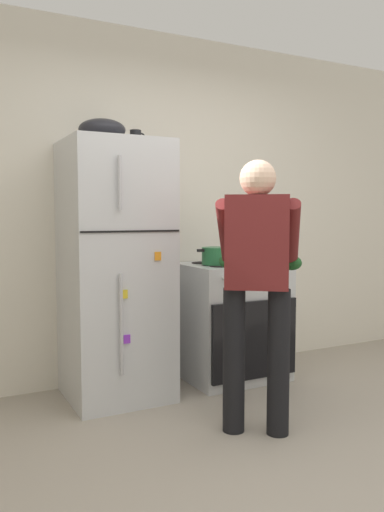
# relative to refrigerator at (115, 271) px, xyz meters

# --- Properties ---
(ground) EXTENTS (8.00, 8.00, 0.00)m
(ground) POSITION_rel_refrigerator_xyz_m (0.41, -1.57, -0.90)
(ground) COLOR #9E9384
(kitchen_wall_back) EXTENTS (6.00, 0.10, 2.70)m
(kitchen_wall_back) POSITION_rel_refrigerator_xyz_m (0.41, 0.38, 0.45)
(kitchen_wall_back) COLOR silver
(kitchen_wall_back) RESTS_ON ground
(refrigerator) EXTENTS (0.68, 0.72, 1.79)m
(refrigerator) POSITION_rel_refrigerator_xyz_m (0.00, 0.00, 0.00)
(refrigerator) COLOR silver
(refrigerator) RESTS_ON ground
(stove_range) EXTENTS (0.76, 0.67, 0.91)m
(stove_range) POSITION_rel_refrigerator_xyz_m (0.95, -0.01, -0.45)
(stove_range) COLOR silver
(stove_range) RESTS_ON ground
(person_cook) EXTENTS (0.68, 0.73, 1.60)m
(person_cook) POSITION_rel_refrigerator_xyz_m (0.56, -0.93, 0.06)
(person_cook) COLOR black
(person_cook) RESTS_ON ground
(red_pot) EXTENTS (0.33, 0.23, 0.13)m
(red_pot) POSITION_rel_refrigerator_xyz_m (0.79, -0.05, 0.08)
(red_pot) COLOR #236638
(red_pot) RESTS_ON stove_range
(coffee_mug) EXTENTS (0.11, 0.08, 0.10)m
(coffee_mug) POSITION_rel_refrigerator_xyz_m (0.18, 0.05, 0.94)
(coffee_mug) COLOR black
(coffee_mug) RESTS_ON refrigerator
(pepper_mill) EXTENTS (0.05, 0.05, 0.15)m
(pepper_mill) POSITION_rel_refrigerator_xyz_m (1.25, 0.20, 0.09)
(pepper_mill) COLOR brown
(pepper_mill) RESTS_ON stove_range
(mixing_bowl) EXTENTS (0.32, 0.32, 0.14)m
(mixing_bowl) POSITION_rel_refrigerator_xyz_m (-0.08, 0.00, 0.97)
(mixing_bowl) COLOR black
(mixing_bowl) RESTS_ON refrigerator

